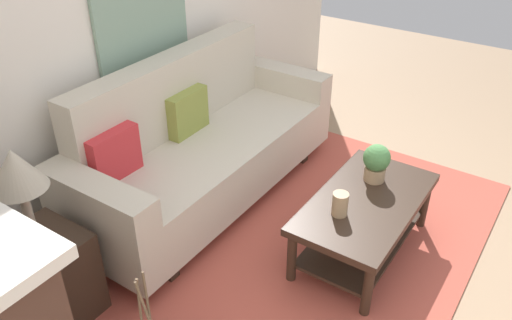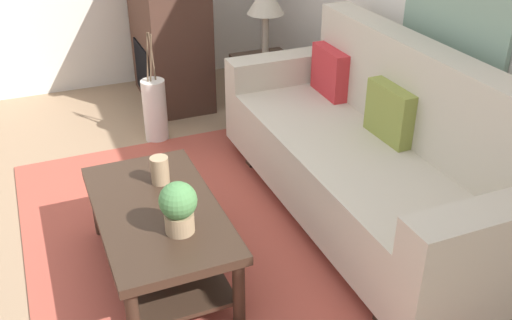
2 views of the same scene
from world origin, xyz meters
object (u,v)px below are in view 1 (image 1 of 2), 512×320
at_px(couch, 202,146).
at_px(coffee_table, 364,214).
at_px(side_table, 48,280).
at_px(table_lamp, 16,173).
at_px(throw_pillow_crimson, 113,154).
at_px(potted_plant_tabletop, 376,162).
at_px(tabletop_vase, 340,204).
at_px(throw_pillow_olive, 187,112).

bearing_deg(couch, coffee_table, -87.20).
distance_m(side_table, table_lamp, 0.71).
bearing_deg(side_table, table_lamp, 180.00).
height_order(throw_pillow_crimson, coffee_table, throw_pillow_crimson).
distance_m(potted_plant_tabletop, table_lamp, 2.15).
xyz_separation_m(throw_pillow_crimson, side_table, (-0.72, -0.17, -0.40)).
height_order(side_table, table_lamp, table_lamp).
distance_m(throw_pillow_crimson, tabletop_vase, 1.45).
xyz_separation_m(couch, coffee_table, (0.06, -1.29, -0.12)).
bearing_deg(potted_plant_tabletop, couch, 103.75).
distance_m(throw_pillow_olive, table_lamp, 1.48).
xyz_separation_m(throw_pillow_crimson, table_lamp, (-0.72, -0.17, 0.31)).
relative_size(throw_pillow_olive, side_table, 0.64).
xyz_separation_m(throw_pillow_olive, potted_plant_tabletop, (0.30, -1.36, -0.11)).
distance_m(coffee_table, table_lamp, 2.06).
xyz_separation_m(tabletop_vase, potted_plant_tabletop, (0.47, -0.03, 0.07)).
distance_m(coffee_table, tabletop_vase, 0.31).
bearing_deg(couch, throw_pillow_crimson, 170.01).
bearing_deg(table_lamp, tabletop_vase, -42.51).
height_order(potted_plant_tabletop, table_lamp, table_lamp).
distance_m(throw_pillow_olive, tabletop_vase, 1.35).
bearing_deg(potted_plant_tabletop, table_lamp, 145.61).
bearing_deg(throw_pillow_olive, potted_plant_tabletop, -77.48).
xyz_separation_m(throw_pillow_olive, coffee_table, (0.06, -1.41, -0.37)).
xyz_separation_m(couch, side_table, (-1.44, -0.04, -0.15)).
distance_m(couch, throw_pillow_crimson, 0.76).
bearing_deg(potted_plant_tabletop, throw_pillow_crimson, 126.73).
distance_m(tabletop_vase, side_table, 1.74).
xyz_separation_m(throw_pillow_olive, tabletop_vase, (-0.17, -1.33, -0.17)).
xyz_separation_m(tabletop_vase, table_lamp, (-1.27, 1.16, 0.49)).
distance_m(coffee_table, side_table, 1.95).
xyz_separation_m(coffee_table, tabletop_vase, (-0.23, 0.08, 0.19)).
height_order(couch, side_table, couch).
bearing_deg(throw_pillow_olive, couch, -90.00).
bearing_deg(coffee_table, couch, 92.80).
height_order(couch, throw_pillow_crimson, couch).
xyz_separation_m(throw_pillow_olive, table_lamp, (-1.44, -0.17, 0.31)).
relative_size(tabletop_vase, table_lamp, 0.26).
bearing_deg(throw_pillow_olive, table_lamp, -173.31).
relative_size(coffee_table, tabletop_vase, 7.29).
bearing_deg(tabletop_vase, couch, 82.08).
relative_size(tabletop_vase, potted_plant_tabletop, 0.58).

